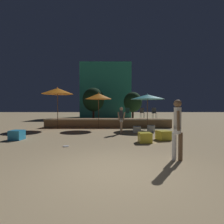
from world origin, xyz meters
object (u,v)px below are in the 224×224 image
frisbee_disc (66,146)px  cube_seat_0 (145,138)px  background_tree_0 (93,100)px  background_tree_1 (133,102)px  patio_umbrella_1 (57,91)px  patio_umbrella_0 (98,96)px  patio_umbrella_2 (147,97)px  bistro_chair_1 (127,112)px  bistro_chair_2 (154,112)px  cube_seat_2 (137,129)px  bistro_chair_0 (142,112)px  cube_seat_4 (163,135)px  person_0 (121,120)px  cube_seat_1 (17,135)px  person_1 (177,127)px  cube_seat_3 (151,129)px

frisbee_disc → cube_seat_0: bearing=14.1°
background_tree_0 → background_tree_1: 5.39m
patio_umbrella_1 → frisbee_disc: 7.34m
patio_umbrella_0 → patio_umbrella_2: size_ratio=1.03×
bistro_chair_1 → patio_umbrella_1: bearing=-146.9°
patio_umbrella_2 → bistro_chair_2: 2.00m
cube_seat_2 → background_tree_0: bearing=108.4°
bistro_chair_0 → patio_umbrella_1: bearing=43.5°
bistro_chair_1 → cube_seat_4: bearing=-62.3°
patio_umbrella_0 → bistro_chair_1: patio_umbrella_0 is taller
cube_seat_0 → frisbee_disc: size_ratio=2.46×
cube_seat_2 → cube_seat_4: cube_seat_4 is taller
person_0 → background_tree_1: background_tree_1 is taller
cube_seat_1 → background_tree_1: (7.64, 15.16, 2.14)m
person_1 → frisbee_disc: 4.45m
patio_umbrella_2 → cube_seat_2: patio_umbrella_2 is taller
cube_seat_2 → cube_seat_3: bearing=21.8°
bistro_chair_0 → background_tree_0: 9.83m
bistro_chair_2 → background_tree_1: bearing=90.4°
cube_seat_1 → background_tree_0: (2.26, 15.07, 2.48)m
patio_umbrella_2 → cube_seat_4: 5.05m
cube_seat_0 → cube_seat_1: cube_seat_1 is taller
patio_umbrella_0 → person_0: 3.49m
bistro_chair_1 → person_0: bearing=-83.1°
patio_umbrella_2 → frisbee_disc: bearing=-127.1°
patio_umbrella_2 → cube_seat_3: 2.72m
cube_seat_1 → bistro_chair_1: size_ratio=0.70×
cube_seat_0 → cube_seat_3: (1.10, 3.66, -0.02)m
patio_umbrella_0 → background_tree_0: 10.52m
cube_seat_0 → bistro_chair_2: size_ratio=0.65×
patio_umbrella_0 → patio_umbrella_2: patio_umbrella_0 is taller
patio_umbrella_1 → bistro_chair_2: 8.01m
patio_umbrella_1 → patio_umbrella_2: size_ratio=1.19×
bistro_chair_2 → cube_seat_0: bearing=-110.9°
patio_umbrella_2 → background_tree_1: size_ratio=0.72×
cube_seat_0 → bistro_chair_2: bearing=73.0°
cube_seat_1 → bistro_chair_1: bistro_chair_1 is taller
cube_seat_4 → frisbee_disc: size_ratio=3.16×
cube_seat_1 → background_tree_0: size_ratio=0.15×
cube_seat_3 → person_0: bearing=-154.8°
cube_seat_1 → bistro_chair_2: bistro_chair_2 is taller
cube_seat_0 → bistro_chair_0: bistro_chair_0 is taller
patio_umbrella_1 → bistro_chair_1: 6.01m
cube_seat_3 → cube_seat_2: bearing=-158.2°
cube_seat_0 → frisbee_disc: 3.55m
cube_seat_1 → cube_seat_0: bearing=-6.3°
cube_seat_4 → bistro_chair_0: (0.10, 6.87, 1.03)m
cube_seat_1 → person_0: 5.76m
bistro_chair_0 → background_tree_0: background_tree_0 is taller
person_0 → person_1: person_1 is taller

